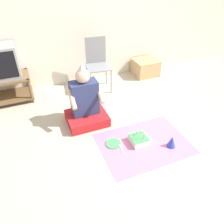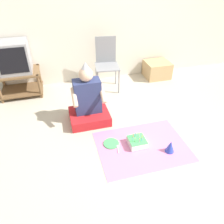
{
  "view_description": "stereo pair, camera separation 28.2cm",
  "coord_description": "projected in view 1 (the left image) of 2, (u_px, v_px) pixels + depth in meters",
  "views": [
    {
      "loc": [
        -1.26,
        -1.56,
        1.98
      ],
      "look_at": [
        -0.39,
        0.57,
        0.35
      ],
      "focal_mm": 35.0,
      "sensor_mm": 36.0,
      "label": 1
    },
    {
      "loc": [
        -1.0,
        -1.65,
        1.98
      ],
      "look_at": [
        -0.39,
        0.57,
        0.35
      ],
      "focal_mm": 35.0,
      "sensor_mm": 36.0,
      "label": 2
    }
  ],
  "objects": [
    {
      "name": "folding_chair",
      "position": [
        97.0,
        61.0,
        3.79
      ],
      "size": [
        0.45,
        0.44,
        0.9
      ],
      "color": "gray",
      "rests_on": "ground_plane"
    },
    {
      "name": "wall_back",
      "position": [
        94.0,
        9.0,
        3.7
      ],
      "size": [
        6.4,
        0.06,
        2.55
      ],
      "color": "silver",
      "rests_on": "ground_plane"
    },
    {
      "name": "party_cloth",
      "position": [
        144.0,
        143.0,
        2.84
      ],
      "size": [
        1.14,
        0.85,
        0.01
      ],
      "color": "pink",
      "rests_on": "ground_plane"
    },
    {
      "name": "party_hat_blue",
      "position": [
        172.0,
        141.0,
        2.75
      ],
      "size": [
        0.11,
        0.11,
        0.16
      ],
      "color": "blue",
      "rests_on": "party_cloth"
    },
    {
      "name": "ground_plane",
      "position": [
        158.0,
        152.0,
        2.71
      ],
      "size": [
        16.0,
        16.0,
        0.0
      ],
      "primitive_type": "plane",
      "color": "#BCB29E"
    },
    {
      "name": "birthday_cake",
      "position": [
        139.0,
        140.0,
        2.83
      ],
      "size": [
        0.22,
        0.22,
        0.16
      ],
      "color": "white",
      "rests_on": "party_cloth"
    },
    {
      "name": "cardboard_box_stack",
      "position": [
        145.0,
        67.0,
        4.43
      ],
      "size": [
        0.47,
        0.43,
        0.31
      ],
      "color": "tan",
      "rests_on": "ground_plane"
    },
    {
      "name": "paper_plate",
      "position": [
        113.0,
        143.0,
        2.83
      ],
      "size": [
        0.2,
        0.2,
        0.01
      ],
      "color": "#4CB266",
      "rests_on": "party_cloth"
    },
    {
      "name": "tv",
      "position": [
        1.0,
        62.0,
        3.34
      ],
      "size": [
        0.49,
        0.43,
        0.5
      ],
      "color": "#99999E",
      "rests_on": "tv_stand"
    },
    {
      "name": "person_seated",
      "position": [
        85.0,
        105.0,
        3.07
      ],
      "size": [
        0.56,
        0.48,
        0.89
      ],
      "color": "red",
      "rests_on": "ground_plane"
    },
    {
      "name": "tv_stand",
      "position": [
        9.0,
        87.0,
        3.57
      ],
      "size": [
        0.69,
        0.5,
        0.43
      ],
      "color": "brown",
      "rests_on": "ground_plane"
    },
    {
      "name": "plastic_spoon_near",
      "position": [
        121.0,
        146.0,
        2.78
      ],
      "size": [
        0.05,
        0.14,
        0.01
      ],
      "color": "white",
      "rests_on": "party_cloth"
    }
  ]
}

